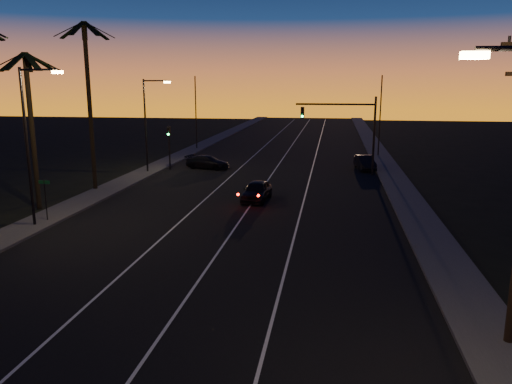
% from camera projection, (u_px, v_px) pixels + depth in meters
% --- Properties ---
extents(road, '(20.00, 170.00, 0.01)m').
position_uv_depth(road, '(251.00, 196.00, 36.86)').
color(road, black).
rests_on(road, ground).
extents(sidewalk_left, '(2.40, 170.00, 0.16)m').
position_uv_depth(sidewalk_left, '(108.00, 190.00, 38.52)').
color(sidewalk_left, '#363633').
rests_on(sidewalk_left, ground).
extents(sidewalk_right, '(2.40, 170.00, 0.16)m').
position_uv_depth(sidewalk_right, '(407.00, 200.00, 35.17)').
color(sidewalk_right, '#363633').
rests_on(sidewalk_right, ground).
extents(lane_stripe_left, '(0.12, 160.00, 0.01)m').
position_uv_depth(lane_stripe_left, '(211.00, 194.00, 37.31)').
color(lane_stripe_left, silver).
rests_on(lane_stripe_left, road).
extents(lane_stripe_mid, '(0.12, 160.00, 0.01)m').
position_uv_depth(lane_stripe_mid, '(257.00, 196.00, 36.78)').
color(lane_stripe_mid, silver).
rests_on(lane_stripe_mid, road).
extents(lane_stripe_right, '(0.12, 160.00, 0.01)m').
position_uv_depth(lane_stripe_right, '(305.00, 197.00, 36.26)').
color(lane_stripe_right, silver).
rests_on(lane_stripe_right, road).
extents(palm_mid, '(4.25, 4.16, 10.03)m').
position_uv_depth(palm_mid, '(30.00, 113.00, 31.71)').
color(palm_mid, black).
rests_on(palm_mid, ground).
extents(palm_far, '(4.25, 4.16, 12.53)m').
position_uv_depth(palm_far, '(89.00, 90.00, 37.06)').
color(palm_far, black).
rests_on(palm_far, ground).
extents(streetlight_left_near, '(2.55, 0.26, 9.00)m').
position_uv_depth(streetlight_left_near, '(31.00, 135.00, 27.67)').
color(streetlight_left_near, black).
rests_on(streetlight_left_near, ground).
extents(streetlight_left_far, '(2.55, 0.26, 8.50)m').
position_uv_depth(streetlight_left_far, '(148.00, 118.00, 45.10)').
color(streetlight_left_far, black).
rests_on(streetlight_left_far, ground).
extents(street_sign, '(0.70, 0.06, 2.60)m').
position_uv_depth(street_sign, '(45.00, 195.00, 29.44)').
color(street_sign, black).
rests_on(street_sign, ground).
extents(signal_mast, '(7.10, 0.41, 7.00)m').
position_uv_depth(signal_mast, '(348.00, 122.00, 44.42)').
color(signal_mast, black).
rests_on(signal_mast, ground).
extents(signal_post, '(0.28, 0.37, 4.20)m').
position_uv_depth(signal_post, '(169.00, 140.00, 47.30)').
color(signal_post, black).
rests_on(signal_post, ground).
extents(far_pole_left, '(0.14, 0.14, 9.00)m').
position_uv_depth(far_pole_left, '(196.00, 113.00, 61.68)').
color(far_pole_left, black).
rests_on(far_pole_left, ground).
extents(far_pole_right, '(0.14, 0.14, 9.00)m').
position_uv_depth(far_pole_right, '(380.00, 117.00, 55.49)').
color(far_pole_right, black).
rests_on(far_pole_right, ground).
extents(lead_car, '(1.97, 4.67, 1.39)m').
position_uv_depth(lead_car, '(257.00, 191.00, 35.22)').
color(lead_car, black).
rests_on(lead_car, road).
extents(right_car, '(2.06, 4.23, 1.33)m').
position_uv_depth(right_car, '(365.00, 163.00, 47.81)').
color(right_car, black).
rests_on(right_car, road).
extents(cross_car, '(4.62, 2.69, 1.26)m').
position_uv_depth(cross_car, '(208.00, 162.00, 48.34)').
color(cross_car, black).
rests_on(cross_car, road).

